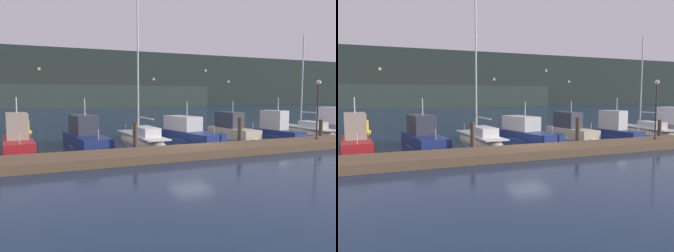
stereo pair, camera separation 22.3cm
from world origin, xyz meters
The scene contains 15 objects.
ground_plane centered at (0.00, 0.00, 0.00)m, with size 400.00×400.00×0.00m, color #192D4C.
dock centered at (0.00, -1.63, 0.23)m, with size 44.90×2.80×0.45m, color brown.
mooring_pile_2 centered at (-3.59, 0.02, 0.93)m, with size 0.28×0.28×1.86m, color #4C3D2D.
mooring_pile_3 centered at (3.59, 0.02, 0.97)m, with size 0.28×0.28×1.95m, color #4C3D2D.
mooring_pile_4 centered at (10.78, 0.02, 0.80)m, with size 0.28×0.28×1.61m, color #4C3D2D.
motorboat_berth_3 centered at (-9.96, 4.07, 0.43)m, with size 2.24×5.84×3.87m.
motorboat_berth_4 centered at (-5.91, 3.64, 0.41)m, with size 2.62×6.94×3.76m.
sailboat_berth_5 centered at (-1.87, 4.16, 0.13)m, with size 2.14×8.41×13.25m.
motorboat_berth_6 centered at (1.91, 4.52, 0.30)m, with size 3.58×7.45×3.53m.
motorboat_berth_7 centered at (5.85, 4.25, 0.39)m, with size 2.27×5.53×3.49m.
motorboat_berth_8 centered at (9.73, 3.47, 0.39)m, with size 2.57×4.96×3.79m.
sailboat_berth_9 centered at (13.93, 4.55, 0.11)m, with size 2.84×8.15×9.57m.
channel_buoy centered at (-9.76, 14.89, 0.63)m, with size 1.17×1.17×1.74m.
dock_lamppost centered at (8.78, -1.50, 3.12)m, with size 0.32×0.32×3.99m.
hillside_backdrop centered at (-3.14, 93.73, 8.35)m, with size 240.00×23.00×18.10m.
Camera 1 is at (-9.04, -18.05, 3.36)m, focal length 35.00 mm.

